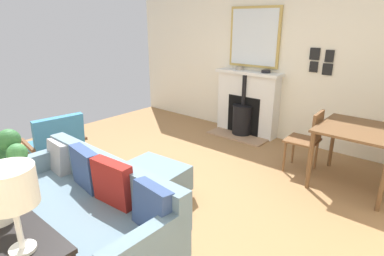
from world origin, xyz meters
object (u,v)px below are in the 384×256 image
mantel_bowl_near (239,68)px  sofa (86,211)px  table_lamp_far_end (10,189)px  ottoman (152,180)px  fireplace (246,107)px  mantel_bowl_far (266,71)px  armchair_accent (57,141)px  dining_table (358,136)px  dining_chair_near_fireplace (309,137)px

mantel_bowl_near → sofa: mantel_bowl_near is taller
mantel_bowl_near → table_lamp_far_end: 4.49m
mantel_bowl_near → ottoman: 2.85m
fireplace → mantel_bowl_far: 0.72m
fireplace → mantel_bowl_far: (-0.04, 0.31, 0.65)m
ottoman → fireplace: bearing=-172.4°
mantel_bowl_far → table_lamp_far_end: bearing=11.0°
ottoman → armchair_accent: size_ratio=0.88×
dining_table → dining_chair_near_fireplace: (-0.00, -0.57, -0.15)m
ottoman → table_lamp_far_end: bearing=25.8°
dining_chair_near_fireplace → mantel_bowl_near: bearing=-117.1°
fireplace → dining_table: size_ratio=1.31×
armchair_accent → table_lamp_far_end: table_lamp_far_end is taller
armchair_accent → table_lamp_far_end: bearing=59.6°
ottoman → dining_table: bearing=137.3°
sofa → dining_table: 3.11m
mantel_bowl_near → armchair_accent: size_ratio=0.15×
sofa → mantel_bowl_far: bearing=-176.8°
ottoman → armchair_accent: (0.39, -1.35, 0.24)m
table_lamp_far_end → dining_chair_near_fireplace: size_ratio=0.58×
dining_chair_near_fireplace → dining_table: bearing=89.6°
fireplace → armchair_accent: 3.15m
armchair_accent → fireplace: bearing=161.4°
fireplace → armchair_accent: (2.99, -1.00, -0.03)m
sofa → table_lamp_far_end: (0.73, 0.63, 0.77)m
dining_table → dining_chair_near_fireplace: size_ratio=1.07×
sofa → ottoman: sofa is taller
mantel_bowl_near → dining_chair_near_fireplace: mantel_bowl_near is taller
mantel_bowl_near → ottoman: bearing=11.8°
fireplace → table_lamp_far_end: (4.24, 1.14, 0.64)m
sofa → dining_chair_near_fireplace: 2.87m
ottoman → sofa: bearing=10.2°
dining_chair_near_fireplace → armchair_accent: bearing=-48.0°
mantel_bowl_far → armchair_accent: (3.03, -1.31, -0.68)m
table_lamp_far_end → dining_chair_near_fireplace: bearing=175.2°
fireplace → dining_chair_near_fireplace: 1.64m
fireplace → table_lamp_far_end: 4.44m
fireplace → mantel_bowl_near: (-0.04, -0.21, 0.65)m
fireplace → mantel_bowl_near: 0.69m
ottoman → armchair_accent: armchair_accent is taller
table_lamp_far_end → dining_chair_near_fireplace: (-3.45, 0.29, -0.63)m
mantel_bowl_far → sofa: size_ratio=0.08×
dining_table → armchair_accent: bearing=-54.0°
dining_table → dining_chair_near_fireplace: 0.59m
sofa → dining_table: sofa is taller
mantel_bowl_far → dining_table: (0.84, 1.69, -0.50)m
fireplace → armchair_accent: size_ratio=1.41×
dining_chair_near_fireplace → fireplace: bearing=-119.2°
armchair_accent → ottoman: bearing=106.2°
mantel_bowl_near → table_lamp_far_end: (4.29, 1.35, -0.02)m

